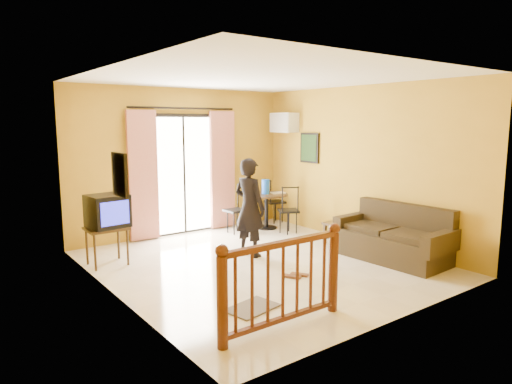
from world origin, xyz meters
TOP-DOWN VIEW (x-y plane):
  - ground at (0.00, 0.00)m, footprint 5.00×5.00m
  - room_shell at (0.00, 0.00)m, footprint 5.00×5.00m
  - balcony_door at (0.00, 2.43)m, footprint 2.25×0.14m
  - tv_table at (-1.90, 1.36)m, footprint 0.59×0.49m
  - television at (-1.87, 1.36)m, footprint 0.60×0.56m
  - picture_left at (-2.22, -0.20)m, footprint 0.05×0.42m
  - dining_table at (1.54, 1.82)m, footprint 0.86×0.86m
  - water_jug at (1.51, 1.81)m, footprint 0.16×0.16m
  - serving_tray at (1.76, 1.72)m, footprint 0.32×0.25m
  - dining_chairs at (1.49, 1.76)m, footprint 1.68×1.45m
  - air_conditioner at (2.09, 1.95)m, footprint 0.31×0.60m
  - botanical_print at (2.22, 1.30)m, footprint 0.05×0.50m
  - coffee_table at (1.85, -0.12)m, footprint 0.48×0.87m
  - bowl at (1.85, -0.03)m, footprint 0.26×0.26m
  - sofa at (1.86, -1.07)m, footprint 0.92×1.85m
  - standing_person at (0.13, 0.47)m, footprint 0.50×0.65m
  - stair_balustrade at (-1.15, -1.90)m, footprint 1.63×0.13m
  - doormat at (-1.12, -1.31)m, footprint 0.67×0.51m
  - sandals at (0.04, -0.77)m, footprint 0.36×0.26m

SIDE VIEW (x-z plane):
  - ground at x=0.00m, z-range 0.00..0.00m
  - dining_chairs at x=1.49m, z-range -0.47..0.47m
  - doormat at x=-1.12m, z-range 0.00..0.02m
  - sandals at x=0.04m, z-range 0.00..0.03m
  - coffee_table at x=1.85m, z-range 0.06..0.45m
  - sofa at x=1.86m, z-range -0.11..0.76m
  - bowl at x=1.85m, z-range 0.39..0.45m
  - tv_table at x=-1.90m, z-range 0.22..0.80m
  - stair_balustrade at x=-1.15m, z-range 0.05..1.08m
  - dining_table at x=1.54m, z-range 0.21..0.93m
  - serving_tray at x=1.76m, z-range 0.72..0.74m
  - standing_person at x=0.13m, z-range 0.00..1.60m
  - television at x=-1.87m, z-range 0.59..1.08m
  - water_jug at x=1.51m, z-range 0.72..1.02m
  - balcony_door at x=0.00m, z-range -0.04..2.42m
  - picture_left at x=-2.22m, z-range 1.29..1.81m
  - botanical_print at x=2.22m, z-range 1.35..1.95m
  - room_shell at x=0.00m, z-range -0.80..4.20m
  - air_conditioner at x=2.09m, z-range 1.95..2.35m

